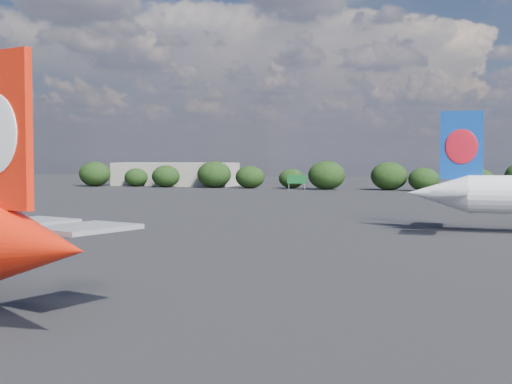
# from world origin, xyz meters

# --- Properties ---
(ground) EXTENTS (500.00, 500.00, 0.00)m
(ground) POSITION_xyz_m (0.00, 60.00, 0.00)
(ground) COLOR black
(ground) RESTS_ON ground
(terminal_building) EXTENTS (42.00, 16.00, 8.00)m
(terminal_building) POSITION_xyz_m (-65.00, 192.00, 4.00)
(terminal_building) COLOR gray
(terminal_building) RESTS_ON ground
(highway_sign) EXTENTS (6.00, 0.30, 4.50)m
(highway_sign) POSITION_xyz_m (-18.00, 176.00, 3.13)
(highway_sign) COLOR #125D26
(highway_sign) RESTS_ON ground
(billboard_yellow) EXTENTS (5.00, 0.30, 5.50)m
(billboard_yellow) POSITION_xyz_m (12.00, 182.00, 3.87)
(billboard_yellow) COLOR gold
(billboard_yellow) RESTS_ON ground
(horizon_treeline) EXTENTS (203.12, 14.06, 8.89)m
(horizon_treeline) POSITION_xyz_m (2.78, 180.14, 3.92)
(horizon_treeline) COLOR black
(horizon_treeline) RESTS_ON ground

